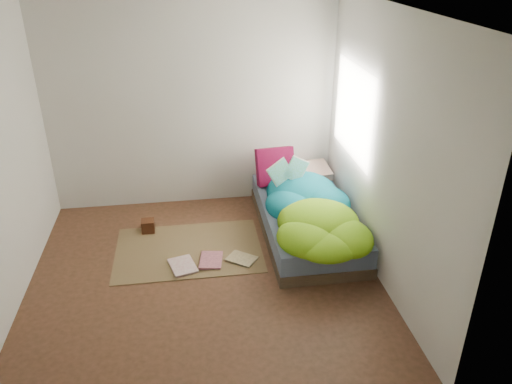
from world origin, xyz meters
TOP-DOWN VIEW (x-y plane):
  - ground at (0.00, 0.00)m, footprint 3.50×3.50m
  - room_walls at (0.01, 0.01)m, footprint 3.54×3.54m
  - bed at (1.22, 0.72)m, footprint 1.00×2.00m
  - duvet at (1.22, 0.50)m, footprint 0.96×1.84m
  - rug at (-0.15, 0.55)m, footprint 1.60×1.10m
  - pillow_floral at (1.40, 1.51)m, footprint 0.64×0.44m
  - pillow_magenta at (0.97, 1.40)m, footprint 0.48×0.19m
  - open_book at (1.04, 0.94)m, footprint 0.44×0.20m
  - wooden_box at (-0.61, 1.01)m, footprint 0.15×0.15m
  - floor_book_a at (-0.34, 0.19)m, footprint 0.33×0.39m
  - floor_book_b at (-0.04, 0.29)m, footprint 0.29×0.35m
  - floor_book_c at (0.34, 0.17)m, footprint 0.37×0.36m

SIDE VIEW (x-z plane):
  - ground at x=0.00m, z-range 0.00..0.00m
  - rug at x=-0.15m, z-range 0.00..0.01m
  - floor_book_c at x=0.34m, z-range 0.01..0.03m
  - floor_book_a at x=-0.34m, z-range 0.01..0.04m
  - floor_book_b at x=-0.04m, z-range 0.01..0.04m
  - wooden_box at x=-0.61m, z-range 0.01..0.16m
  - bed at x=1.22m, z-range 0.00..0.34m
  - pillow_floral at x=1.40m, z-range 0.34..0.48m
  - duvet at x=1.22m, z-range 0.34..0.68m
  - pillow_magenta at x=0.97m, z-range 0.34..0.80m
  - open_book at x=1.04m, z-range 0.68..0.94m
  - room_walls at x=0.01m, z-range 0.32..2.94m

